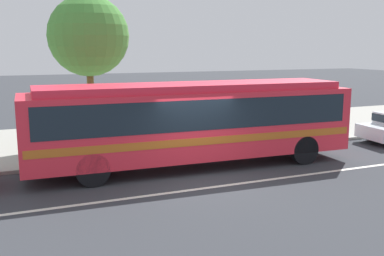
{
  "coord_description": "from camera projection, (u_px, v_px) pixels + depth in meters",
  "views": [
    {
      "loc": [
        -5.32,
        -11.95,
        3.97
      ],
      "look_at": [
        0.45,
        1.74,
        1.3
      ],
      "focal_mm": 41.45,
      "sensor_mm": 36.0,
      "label": 1
    }
  ],
  "objects": [
    {
      "name": "ground_plane",
      "position": [
        201.0,
        180.0,
        13.57
      ],
      "size": [
        120.0,
        120.0,
        0.0
      ],
      "primitive_type": "plane",
      "color": "#33363B"
    },
    {
      "name": "sidewalk_slab",
      "position": [
        138.0,
        137.0,
        19.83
      ],
      "size": [
        60.0,
        8.0,
        0.12
      ],
      "primitive_type": "cube",
      "color": "#9F9D94",
      "rests_on": "ground_plane"
    },
    {
      "name": "lane_stripe_center",
      "position": [
        212.0,
        187.0,
        12.85
      ],
      "size": [
        56.0,
        0.16,
        0.01
      ],
      "primitive_type": "cube",
      "color": "silver",
      "rests_on": "ground_plane"
    },
    {
      "name": "transit_bus",
      "position": [
        193.0,
        119.0,
        14.85
      ],
      "size": [
        11.08,
        2.83,
        2.84
      ],
      "color": "red",
      "rests_on": "ground_plane"
    },
    {
      "name": "pedestrian_waiting_near_sign",
      "position": [
        166.0,
        119.0,
        18.03
      ],
      "size": [
        0.42,
        0.42,
        1.75
      ],
      "color": "#686E4F",
      "rests_on": "sidewalk_slab"
    },
    {
      "name": "bus_stop_sign",
      "position": [
        263.0,
        106.0,
        17.86
      ],
      "size": [
        0.08,
        0.44,
        2.47
      ],
      "color": "gray",
      "rests_on": "sidewalk_slab"
    },
    {
      "name": "street_tree_near_stop",
      "position": [
        88.0,
        36.0,
        17.49
      ],
      "size": [
        3.19,
        3.19,
        5.94
      ],
      "color": "brown",
      "rests_on": "sidewalk_slab"
    }
  ]
}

